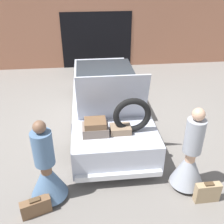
{
  "coord_description": "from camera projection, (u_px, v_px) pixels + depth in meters",
  "views": [
    {
      "loc": [
        -0.54,
        -6.44,
        3.84
      ],
      "look_at": [
        0.0,
        -1.48,
        0.98
      ],
      "focal_mm": 42.0,
      "sensor_mm": 36.0,
      "label": 1
    }
  ],
  "objects": [
    {
      "name": "ground_plane",
      "position": [
        106.0,
        116.0,
        7.52
      ],
      "size": [
        40.0,
        40.0,
        0.0
      ],
      "primitive_type": "plane",
      "color": "slate"
    },
    {
      "name": "garage_wall_back",
      "position": [
        97.0,
        33.0,
        10.47
      ],
      "size": [
        12.0,
        0.14,
        2.8
      ],
      "color": "#9E664C",
      "rests_on": "ground_plane"
    },
    {
      "name": "car",
      "position": [
        106.0,
        97.0,
        7.22
      ],
      "size": [
        1.81,
        5.47,
        1.93
      ],
      "color": "#B2B7C6",
      "rests_on": "ground_plane"
    },
    {
      "name": "person_left",
      "position": [
        47.0,
        173.0,
        4.66
      ],
      "size": [
        0.68,
        0.68,
        1.67
      ],
      "rotation": [
        0.0,
        0.0,
        -1.35
      ],
      "color": "brown",
      "rests_on": "ground_plane"
    },
    {
      "name": "person_right",
      "position": [
        190.0,
        161.0,
        4.9
      ],
      "size": [
        0.64,
        0.64,
        1.73
      ],
      "rotation": [
        0.0,
        0.0,
        1.79
      ],
      "color": "tan",
      "rests_on": "ground_plane"
    },
    {
      "name": "suitcase_beside_left_person",
      "position": [
        36.0,
        207.0,
        4.54
      ],
      "size": [
        0.54,
        0.32,
        0.34
      ],
      "color": "brown",
      "rests_on": "ground_plane"
    },
    {
      "name": "suitcase_beside_right_person",
      "position": [
        207.0,
        192.0,
        4.77
      ],
      "size": [
        0.46,
        0.15,
        0.42
      ],
      "color": "#9E8460",
      "rests_on": "ground_plane"
    }
  ]
}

